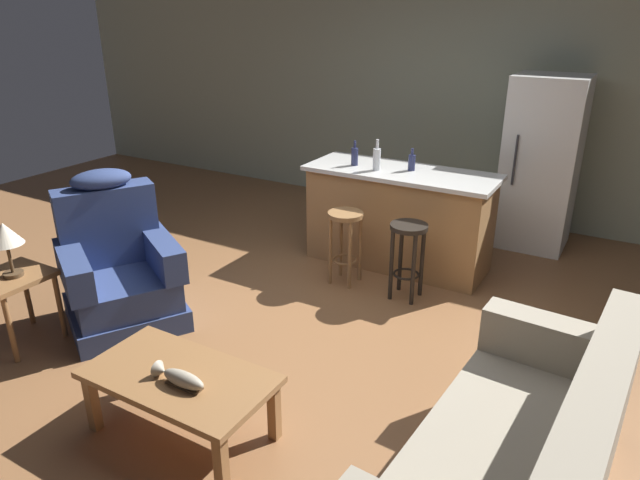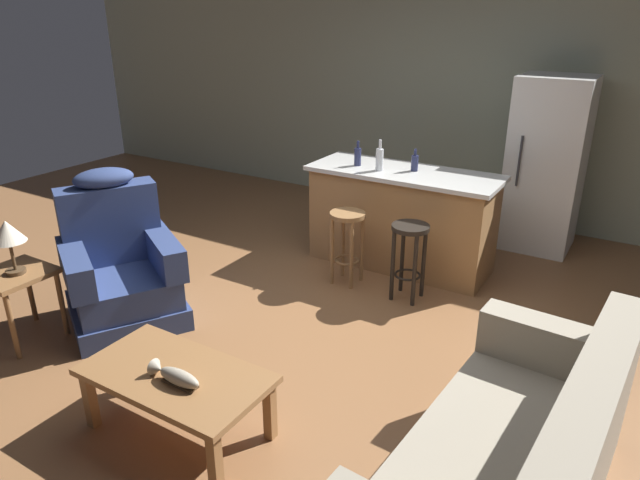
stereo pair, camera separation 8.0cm
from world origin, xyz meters
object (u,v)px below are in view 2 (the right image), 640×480
object	(u,v)px
end_table	(16,284)
refrigerator	(546,165)
bottle_short_amber	(358,156)
bottle_wine_dark	(380,159)
coffee_table	(176,380)
kitchen_island	(402,218)
recliner_near_lamp	(121,269)
couch	(513,472)
bar_stool_left	(347,234)
fish_figurine	(175,376)
bar_stool_right	(409,248)
table_lamp	(8,234)
bottle_tall_green	(415,163)

from	to	relation	value
end_table	refrigerator	world-z (taller)	refrigerator
end_table	bottle_short_amber	distance (m)	3.11
bottle_wine_dark	end_table	bearing A→B (deg)	-122.30
coffee_table	kitchen_island	xyz separation A→B (m)	(0.12, 2.91, 0.11)
bottle_wine_dark	recliner_near_lamp	bearing A→B (deg)	-122.72
couch	refrigerator	size ratio (longest dim) A/B	1.11
couch	coffee_table	bearing A→B (deg)	14.10
recliner_near_lamp	bar_stool_left	size ratio (longest dim) A/B	1.76
bar_stool_left	bottle_short_amber	xyz separation A→B (m)	(-0.21, 0.57, 0.57)
bar_stool_left	bottle_short_amber	size ratio (longest dim) A/B	2.86
refrigerator	coffee_table	bearing A→B (deg)	-105.78
bottle_short_amber	fish_figurine	bearing A→B (deg)	-81.93
coffee_table	bar_stool_right	xyz separation A→B (m)	(0.47, 2.28, 0.11)
kitchen_island	bottle_wine_dark	xyz separation A→B (m)	(-0.21, -0.11, 0.58)
recliner_near_lamp	bottle_short_amber	size ratio (longest dim) A/B	5.04
coffee_table	end_table	xyz separation A→B (m)	(-1.76, 0.15, 0.10)
coffee_table	table_lamp	size ratio (longest dim) A/B	2.68
fish_figurine	recliner_near_lamp	bearing A→B (deg)	149.44
recliner_near_lamp	kitchen_island	size ratio (longest dim) A/B	0.67
coffee_table	bottle_short_amber	distance (m)	2.95
coffee_table	refrigerator	distance (m)	4.30
kitchen_island	bottle_tall_green	distance (m)	0.56
couch	refrigerator	xyz separation A→B (m)	(-0.68, 3.78, 0.54)
end_table	bottle_tall_green	world-z (taller)	bottle_tall_green
table_lamp	kitchen_island	world-z (taller)	table_lamp
bottle_tall_green	coffee_table	bearing A→B (deg)	-93.94
table_lamp	couch	bearing A→B (deg)	2.92
bar_stool_right	refrigerator	xyz separation A→B (m)	(0.69, 1.83, 0.41)
table_lamp	bottle_wine_dark	size ratio (longest dim) A/B	1.41
table_lamp	refrigerator	bearing A→B (deg)	53.96
coffee_table	bottle_short_amber	world-z (taller)	bottle_short_amber
coffee_table	recliner_near_lamp	world-z (taller)	recliner_near_lamp
refrigerator	bottle_short_amber	xyz separation A→B (m)	(-1.50, -1.26, 0.16)
couch	bottle_tall_green	bearing A→B (deg)	-54.15
table_lamp	bar_stool_right	distance (m)	3.09
fish_figurine	bar_stool_left	xyz separation A→B (m)	(-0.20, 2.35, 0.01)
couch	bottle_wine_dark	size ratio (longest dim) A/B	6.73
table_lamp	end_table	bearing A→B (deg)	178.41
couch	bottle_wine_dark	xyz separation A→B (m)	(-1.92, 2.47, 0.72)
recliner_near_lamp	bottle_wine_dark	distance (m)	2.47
recliner_near_lamp	bottle_wine_dark	size ratio (longest dim) A/B	4.14
end_table	bar_stool_right	bearing A→B (deg)	43.71
bar_stool_left	bottle_tall_green	distance (m)	0.94
bottle_wine_dark	table_lamp	bearing A→B (deg)	-121.75
recliner_near_lamp	bar_stool_right	distance (m)	2.38
fish_figurine	couch	size ratio (longest dim) A/B	0.17
kitchen_island	bottle_tall_green	world-z (taller)	bottle_tall_green
recliner_near_lamp	bar_stool_right	bearing A→B (deg)	69.02
bottle_tall_green	end_table	bearing A→B (deg)	-124.92
kitchen_island	bottle_wine_dark	world-z (taller)	bottle_wine_dark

